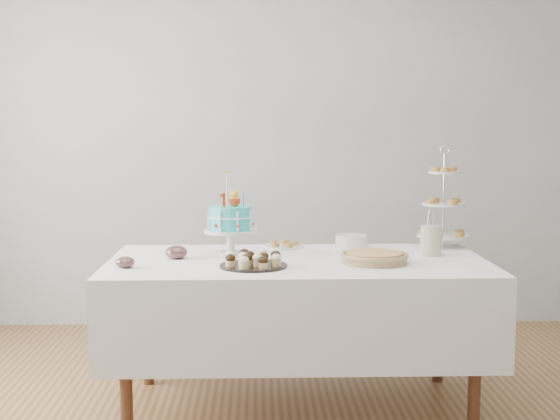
{
  "coord_description": "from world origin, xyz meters",
  "views": [
    {
      "loc": [
        -0.2,
        -3.61,
        1.45
      ],
      "look_at": [
        -0.09,
        0.3,
        1.02
      ],
      "focal_mm": 50.0,
      "sensor_mm": 36.0,
      "label": 1
    }
  ],
  "objects_px": {
    "tiered_stand": "(444,205)",
    "jam_bowl_b": "(176,252)",
    "utensil_pitcher": "(431,239)",
    "plate_stack": "(351,241)",
    "jam_bowl_a": "(125,262)",
    "pastry_plate": "(284,245)",
    "cupcake_tray": "(253,259)",
    "pie": "(374,257)",
    "table": "(298,303)",
    "birthday_cake": "(231,232)"
  },
  "relations": [
    {
      "from": "table",
      "to": "pastry_plate",
      "type": "xyz_separation_m",
      "value": [
        -0.06,
        0.4,
        0.24
      ]
    },
    {
      "from": "plate_stack",
      "to": "pastry_plate",
      "type": "distance_m",
      "value": 0.38
    },
    {
      "from": "plate_stack",
      "to": "jam_bowl_a",
      "type": "distance_m",
      "value": 1.31
    },
    {
      "from": "cupcake_tray",
      "to": "pie",
      "type": "bearing_deg",
      "value": 8.34
    },
    {
      "from": "cupcake_tray",
      "to": "jam_bowl_b",
      "type": "bearing_deg",
      "value": 148.23
    },
    {
      "from": "pie",
      "to": "jam_bowl_a",
      "type": "relative_size",
      "value": 3.69
    },
    {
      "from": "utensil_pitcher",
      "to": "pie",
      "type": "bearing_deg",
      "value": -138.42
    },
    {
      "from": "table",
      "to": "pastry_plate",
      "type": "distance_m",
      "value": 0.47
    },
    {
      "from": "plate_stack",
      "to": "utensil_pitcher",
      "type": "distance_m",
      "value": 0.48
    },
    {
      "from": "cupcake_tray",
      "to": "plate_stack",
      "type": "bearing_deg",
      "value": 47.52
    },
    {
      "from": "table",
      "to": "birthday_cake",
      "type": "bearing_deg",
      "value": 154.73
    },
    {
      "from": "pie",
      "to": "jam_bowl_b",
      "type": "bearing_deg",
      "value": 171.04
    },
    {
      "from": "jam_bowl_a",
      "to": "cupcake_tray",
      "type": "bearing_deg",
      "value": 0.44
    },
    {
      "from": "birthday_cake",
      "to": "jam_bowl_a",
      "type": "bearing_deg",
      "value": -163.38
    },
    {
      "from": "pastry_plate",
      "to": "jam_bowl_b",
      "type": "relative_size",
      "value": 1.9
    },
    {
      "from": "pastry_plate",
      "to": "jam_bowl_b",
      "type": "distance_m",
      "value": 0.66
    },
    {
      "from": "tiered_stand",
      "to": "jam_bowl_a",
      "type": "bearing_deg",
      "value": -160.28
    },
    {
      "from": "cupcake_tray",
      "to": "plate_stack",
      "type": "xyz_separation_m",
      "value": [
        0.55,
        0.6,
        -0.0
      ]
    },
    {
      "from": "plate_stack",
      "to": "table",
      "type": "bearing_deg",
      "value": -128.88
    },
    {
      "from": "table",
      "to": "utensil_pitcher",
      "type": "xyz_separation_m",
      "value": [
        0.71,
        0.11,
        0.31
      ]
    },
    {
      "from": "pastry_plate",
      "to": "jam_bowl_b",
      "type": "height_order",
      "value": "jam_bowl_b"
    },
    {
      "from": "jam_bowl_a",
      "to": "utensil_pitcher",
      "type": "relative_size",
      "value": 0.38
    },
    {
      "from": "tiered_stand",
      "to": "jam_bowl_b",
      "type": "bearing_deg",
      "value": -166.46
    },
    {
      "from": "cupcake_tray",
      "to": "pie",
      "type": "height_order",
      "value": "cupcake_tray"
    },
    {
      "from": "jam_bowl_a",
      "to": "birthday_cake",
      "type": "bearing_deg",
      "value": 36.41
    },
    {
      "from": "plate_stack",
      "to": "jam_bowl_b",
      "type": "bearing_deg",
      "value": -159.55
    },
    {
      "from": "cupcake_tray",
      "to": "tiered_stand",
      "type": "bearing_deg",
      "value": 29.3
    },
    {
      "from": "table",
      "to": "jam_bowl_b",
      "type": "xyz_separation_m",
      "value": [
        -0.62,
        0.05,
        0.26
      ]
    },
    {
      "from": "cupcake_tray",
      "to": "jam_bowl_b",
      "type": "xyz_separation_m",
      "value": [
        -0.4,
        0.25,
        -0.0
      ]
    },
    {
      "from": "tiered_stand",
      "to": "utensil_pitcher",
      "type": "distance_m",
      "value": 0.36
    },
    {
      "from": "birthday_cake",
      "to": "pastry_plate",
      "type": "distance_m",
      "value": 0.39
    },
    {
      "from": "table",
      "to": "jam_bowl_a",
      "type": "bearing_deg",
      "value": -166.48
    },
    {
      "from": "cupcake_tray",
      "to": "pastry_plate",
      "type": "height_order",
      "value": "cupcake_tray"
    },
    {
      "from": "plate_stack",
      "to": "utensil_pitcher",
      "type": "relative_size",
      "value": 0.74
    },
    {
      "from": "plate_stack",
      "to": "utensil_pitcher",
      "type": "height_order",
      "value": "utensil_pitcher"
    },
    {
      "from": "cupcake_tray",
      "to": "jam_bowl_b",
      "type": "height_order",
      "value": "cupcake_tray"
    },
    {
      "from": "pie",
      "to": "utensil_pitcher",
      "type": "height_order",
      "value": "utensil_pitcher"
    },
    {
      "from": "birthday_cake",
      "to": "pie",
      "type": "bearing_deg",
      "value": -40.44
    },
    {
      "from": "plate_stack",
      "to": "jam_bowl_a",
      "type": "relative_size",
      "value": 1.92
    },
    {
      "from": "cupcake_tray",
      "to": "pastry_plate",
      "type": "relative_size",
      "value": 1.49
    },
    {
      "from": "pastry_plate",
      "to": "table",
      "type": "bearing_deg",
      "value": -81.89
    },
    {
      "from": "pastry_plate",
      "to": "pie",
      "type": "bearing_deg",
      "value": -49.58
    },
    {
      "from": "birthday_cake",
      "to": "tiered_stand",
      "type": "bearing_deg",
      "value": -8.48
    },
    {
      "from": "pie",
      "to": "utensil_pitcher",
      "type": "relative_size",
      "value": 1.41
    },
    {
      "from": "jam_bowl_b",
      "to": "utensil_pitcher",
      "type": "height_order",
      "value": "utensil_pitcher"
    },
    {
      "from": "pastry_plate",
      "to": "jam_bowl_b",
      "type": "xyz_separation_m",
      "value": [
        -0.56,
        -0.35,
        0.02
      ]
    },
    {
      "from": "jam_bowl_a",
      "to": "plate_stack",
      "type": "bearing_deg",
      "value": 27.38
    },
    {
      "from": "cupcake_tray",
      "to": "pastry_plate",
      "type": "xyz_separation_m",
      "value": [
        0.17,
        0.6,
        -0.02
      ]
    },
    {
      "from": "tiered_stand",
      "to": "jam_bowl_b",
      "type": "relative_size",
      "value": 4.92
    },
    {
      "from": "table",
      "to": "tiered_stand",
      "type": "bearing_deg",
      "value": 25.46
    }
  ]
}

